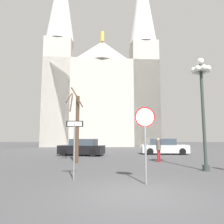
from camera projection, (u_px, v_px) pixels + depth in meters
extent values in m
plane|color=#424244|center=(135.00, 194.00, 6.27)|extent=(120.00, 120.00, 0.00)
cube|color=#ADA89E|center=(101.00, 107.00, 41.57)|extent=(21.69, 15.58, 15.44)
pyramid|color=#ADA89E|center=(102.00, 51.00, 36.94)|extent=(7.32, 2.70, 3.50)
cylinder|color=gold|center=(102.00, 37.00, 37.26)|extent=(0.70, 0.70, 1.80)
cube|color=#ADA89E|center=(58.00, 93.00, 36.81)|extent=(5.17, 5.17, 19.19)
cube|color=#ADA89E|center=(144.00, 94.00, 37.97)|extent=(5.17, 5.17, 19.19)
cone|color=silver|center=(142.00, 3.00, 40.15)|extent=(5.19, 5.19, 17.44)
cylinder|color=slate|center=(145.00, 151.00, 7.70)|extent=(0.08, 0.08, 2.47)
cylinder|color=red|center=(145.00, 117.00, 7.86)|extent=(0.78, 0.09, 0.78)
cylinder|color=white|center=(145.00, 117.00, 7.83)|extent=(0.68, 0.05, 0.68)
cylinder|color=slate|center=(74.00, 151.00, 8.48)|extent=(0.07, 0.07, 2.30)
cube|color=black|center=(75.00, 124.00, 8.62)|extent=(0.71, 0.08, 0.25)
cube|color=white|center=(75.00, 124.00, 8.60)|extent=(0.60, 0.05, 0.18)
cylinder|color=#2D3833|center=(203.00, 116.00, 10.86)|extent=(0.16, 0.16, 5.70)
cylinder|color=#2D3833|center=(206.00, 168.00, 10.54)|extent=(0.36, 0.36, 0.30)
sphere|color=white|center=(200.00, 61.00, 11.22)|extent=(0.35, 0.35, 0.35)
sphere|color=white|center=(208.00, 70.00, 11.15)|extent=(0.32, 0.32, 0.32)
cylinder|color=#2D3833|center=(204.00, 70.00, 11.16)|extent=(0.05, 0.38, 0.05)
sphere|color=white|center=(204.00, 71.00, 11.42)|extent=(0.32, 0.32, 0.32)
cylinder|color=#2D3833|center=(202.00, 71.00, 11.29)|extent=(0.30, 0.30, 0.05)
sphere|color=white|center=(198.00, 72.00, 11.54)|extent=(0.32, 0.32, 0.32)
cylinder|color=#2D3833|center=(199.00, 71.00, 11.35)|extent=(0.38, 0.05, 0.05)
sphere|color=white|center=(194.00, 72.00, 11.44)|extent=(0.32, 0.32, 0.32)
cylinder|color=#2D3833|center=(197.00, 71.00, 11.30)|extent=(0.30, 0.30, 0.05)
sphere|color=white|center=(194.00, 70.00, 11.17)|extent=(0.32, 0.32, 0.32)
cylinder|color=#2D3833|center=(197.00, 70.00, 11.17)|extent=(0.05, 0.38, 0.05)
sphere|color=white|center=(198.00, 68.00, 10.90)|extent=(0.32, 0.32, 0.32)
cylinder|color=#2D3833|center=(199.00, 69.00, 11.03)|extent=(0.30, 0.30, 0.05)
sphere|color=white|center=(204.00, 68.00, 10.78)|extent=(0.32, 0.32, 0.32)
cylinder|color=#2D3833|center=(202.00, 69.00, 10.97)|extent=(0.38, 0.05, 0.05)
sphere|color=white|center=(208.00, 68.00, 10.89)|extent=(0.32, 0.32, 0.32)
cylinder|color=#2D3833|center=(204.00, 69.00, 11.02)|extent=(0.30, 0.30, 0.05)
cylinder|color=#473323|center=(77.00, 129.00, 13.80)|extent=(0.25, 0.25, 4.53)
cylinder|color=#473323|center=(71.00, 103.00, 14.00)|extent=(0.15, 0.94, 1.34)
cylinder|color=#473323|center=(77.00, 97.00, 13.67)|extent=(0.85, 0.13, 1.37)
cylinder|color=#473323|center=(69.00, 98.00, 14.13)|extent=(0.20, 1.28, 0.95)
cube|color=#B7B7BC|center=(164.00, 149.00, 20.49)|extent=(4.58, 1.86, 0.77)
cube|color=#333D47|center=(162.00, 142.00, 20.59)|extent=(2.58, 1.64, 0.62)
cylinder|color=black|center=(178.00, 150.00, 21.18)|extent=(0.64, 0.23, 0.64)
cylinder|color=black|center=(182.00, 152.00, 19.61)|extent=(0.64, 0.23, 0.64)
cylinder|color=black|center=(148.00, 150.00, 21.32)|extent=(0.64, 0.23, 0.64)
cylinder|color=black|center=(150.00, 151.00, 19.75)|extent=(0.64, 0.23, 0.64)
cube|color=black|center=(81.00, 150.00, 19.12)|extent=(4.42, 2.57, 0.78)
cube|color=#333D47|center=(84.00, 142.00, 19.15)|extent=(2.60, 2.02, 0.60)
cylinder|color=black|center=(64.00, 152.00, 18.67)|extent=(0.67, 0.35, 0.64)
cylinder|color=black|center=(71.00, 151.00, 20.18)|extent=(0.67, 0.35, 0.64)
cylinder|color=black|center=(93.00, 153.00, 18.01)|extent=(0.67, 0.35, 0.64)
cylinder|color=black|center=(98.00, 152.00, 19.52)|extent=(0.67, 0.35, 0.64)
cylinder|color=maroon|center=(158.00, 156.00, 14.15)|extent=(0.12, 0.12, 0.82)
cylinder|color=maroon|center=(160.00, 156.00, 14.24)|extent=(0.12, 0.12, 0.82)
cylinder|color=#594C47|center=(159.00, 146.00, 14.28)|extent=(0.32, 0.32, 0.61)
sphere|color=tan|center=(158.00, 140.00, 14.33)|extent=(0.22, 0.22, 0.22)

